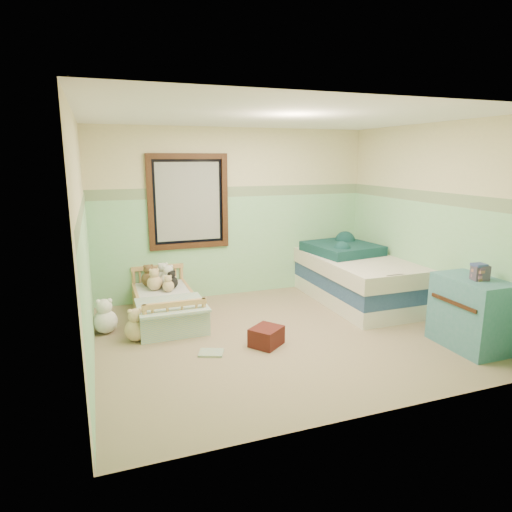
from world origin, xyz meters
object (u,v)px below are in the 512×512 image
object	(u,v)px
red_pillow	(266,336)
floor_book	(211,353)
plush_floor_tan	(136,330)
twin_bed_frame	(354,293)
toddler_bed_frame	(166,311)
plush_floor_cream	(105,321)
dresser	(470,313)

from	to	relation	value
red_pillow	floor_book	world-z (taller)	red_pillow
plush_floor_tan	floor_book	size ratio (longest dim) A/B	1.02
twin_bed_frame	red_pillow	distance (m)	2.10
toddler_bed_frame	red_pillow	size ratio (longest dim) A/B	4.43
plush_floor_cream	red_pillow	size ratio (longest dim) A/B	0.85
plush_floor_cream	plush_floor_tan	xyz separation A→B (m)	(0.33, -0.37, -0.01)
plush_floor_cream	floor_book	bearing A→B (deg)	-43.85
plush_floor_cream	red_pillow	bearing A→B (deg)	-30.53
toddler_bed_frame	plush_floor_tan	xyz separation A→B (m)	(-0.44, -0.63, 0.04)
twin_bed_frame	dresser	world-z (taller)	dresser
floor_book	toddler_bed_frame	bearing A→B (deg)	124.79
plush_floor_cream	plush_floor_tan	bearing A→B (deg)	-48.28
twin_bed_frame	floor_book	size ratio (longest dim) A/B	8.32
twin_bed_frame	floor_book	bearing A→B (deg)	-156.04
dresser	floor_book	size ratio (longest dim) A/B	3.06
red_pillow	plush_floor_cream	bearing A→B (deg)	149.47
plush_floor_tan	twin_bed_frame	bearing A→B (deg)	8.04
toddler_bed_frame	plush_floor_tan	bearing A→B (deg)	-124.78
plush_floor_cream	twin_bed_frame	world-z (taller)	plush_floor_cream
toddler_bed_frame	plush_floor_cream	size ratio (longest dim) A/B	5.19
dresser	floor_book	world-z (taller)	dresser
red_pillow	twin_bed_frame	bearing A→B (deg)	30.82
red_pillow	dresser	bearing A→B (deg)	-20.89
toddler_bed_frame	floor_book	bearing A→B (deg)	-77.44
toddler_bed_frame	red_pillow	bearing A→B (deg)	-53.72
twin_bed_frame	red_pillow	world-z (taller)	twin_bed_frame
toddler_bed_frame	dresser	world-z (taller)	dresser
plush_floor_tan	dresser	world-z (taller)	dresser
toddler_bed_frame	plush_floor_tan	size ratio (longest dim) A/B	5.68
plush_floor_tan	plush_floor_cream	bearing A→B (deg)	131.72
plush_floor_cream	dresser	world-z (taller)	dresser
toddler_bed_frame	twin_bed_frame	world-z (taller)	twin_bed_frame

